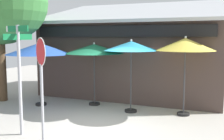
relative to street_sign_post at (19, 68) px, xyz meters
name	(u,v)px	position (x,y,z in m)	size (l,w,h in m)	color
ground_plane	(103,128)	(1.82, 1.50, -1.92)	(28.00, 28.00, 0.10)	#ADA8A0
cafe_building	(136,57)	(1.17, 6.87, -0.12)	(8.54, 5.48, 4.60)	#473833
street_sign_post	(19,68)	(0.00, 0.00, 0.00)	(0.93, 0.87, 3.05)	#A8AAB2
stop_sign	(41,71)	(0.91, -0.24, 0.00)	(0.60, 0.43, 2.72)	#A8AAB2
patio_umbrella_royal_blue_left	(39,49)	(-1.58, 2.97, 0.37)	(2.58, 2.58, 2.55)	black
patio_umbrella_forest_green_center	(94,49)	(0.38, 3.85, 0.36)	(2.36, 2.36, 2.51)	black
patio_umbrella_teal_right	(131,47)	(2.07, 3.40, 0.50)	(1.96, 1.96, 2.64)	black
patio_umbrella_mustard_far_right	(185,45)	(3.91, 3.72, 0.57)	(2.02, 2.02, 2.76)	black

